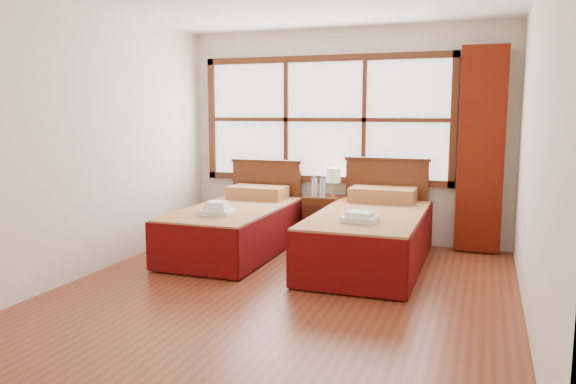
% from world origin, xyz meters
% --- Properties ---
extents(floor, '(4.50, 4.50, 0.00)m').
position_xyz_m(floor, '(0.00, 0.00, 0.00)').
color(floor, brown).
rests_on(floor, ground).
extents(wall_back, '(4.00, 0.00, 4.00)m').
position_xyz_m(wall_back, '(0.00, 2.25, 1.30)').
color(wall_back, silver).
rests_on(wall_back, floor).
extents(wall_left, '(0.00, 4.50, 4.50)m').
position_xyz_m(wall_left, '(-2.00, 0.00, 1.30)').
color(wall_left, silver).
rests_on(wall_left, floor).
extents(wall_right, '(0.00, 4.50, 4.50)m').
position_xyz_m(wall_right, '(2.00, 0.00, 1.30)').
color(wall_right, silver).
rests_on(wall_right, floor).
extents(window, '(3.16, 0.06, 1.56)m').
position_xyz_m(window, '(-0.25, 2.21, 1.50)').
color(window, white).
rests_on(window, wall_back).
extents(curtain, '(0.50, 0.16, 2.30)m').
position_xyz_m(curtain, '(1.60, 2.11, 1.17)').
color(curtain, '#67180A').
rests_on(curtain, wall_back).
extents(bed_left, '(1.02, 2.04, 0.99)m').
position_xyz_m(bed_left, '(-1.00, 1.20, 0.30)').
color(bed_left, '#401C0D').
rests_on(bed_left, floor).
extents(bed_right, '(1.09, 2.11, 1.06)m').
position_xyz_m(bed_right, '(0.55, 1.20, 0.32)').
color(bed_right, '#401C0D').
rests_on(bed_right, floor).
extents(nightstand, '(0.43, 0.43, 0.58)m').
position_xyz_m(nightstand, '(-0.19, 1.99, 0.29)').
color(nightstand, '#502411').
rests_on(nightstand, floor).
extents(towels_left, '(0.35, 0.32, 0.14)m').
position_xyz_m(towels_left, '(-0.99, 0.70, 0.58)').
color(towels_left, white).
rests_on(towels_left, bed_left).
extents(towels_right, '(0.34, 0.31, 0.09)m').
position_xyz_m(towels_right, '(0.55, 0.64, 0.60)').
color(towels_right, white).
rests_on(towels_right, bed_right).
extents(lamp, '(0.18, 0.18, 0.35)m').
position_xyz_m(lamp, '(-0.08, 2.04, 0.82)').
color(lamp, gold).
rests_on(lamp, nightstand).
extents(bottle_near, '(0.07, 0.07, 0.25)m').
position_xyz_m(bottle_near, '(-0.28, 1.90, 0.69)').
color(bottle_near, '#ACC4DD').
rests_on(bottle_near, nightstand).
extents(bottle_far, '(0.07, 0.07, 0.26)m').
position_xyz_m(bottle_far, '(-0.17, 1.88, 0.70)').
color(bottle_far, '#ACC4DD').
rests_on(bottle_far, nightstand).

